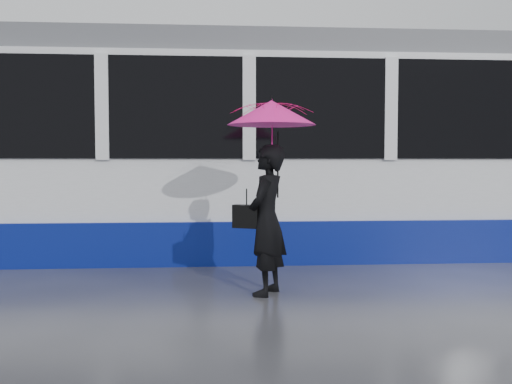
{
  "coord_description": "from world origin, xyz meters",
  "views": [
    {
      "loc": [
        0.73,
        -6.63,
        1.45
      ],
      "look_at": [
        1.23,
        0.01,
        1.1
      ],
      "focal_mm": 40.0,
      "sensor_mm": 36.0,
      "label": 1
    }
  ],
  "objects": [
    {
      "name": "woman",
      "position": [
        1.31,
        -0.48,
        0.82
      ],
      "size": [
        0.61,
        0.71,
        1.64
      ],
      "primitive_type": "imported",
      "rotation": [
        0.0,
        0.0,
        -2.0
      ],
      "color": "black",
      "rests_on": "ground"
    },
    {
      "name": "umbrella",
      "position": [
        1.36,
        -0.48,
        1.8
      ],
      "size": [
        1.28,
        1.28,
        1.11
      ],
      "rotation": [
        0.0,
        0.0,
        -0.43
      ],
      "color": "#DB127A",
      "rests_on": "ground"
    },
    {
      "name": "handbag",
      "position": [
        1.09,
        -0.46,
        0.86
      ],
      "size": [
        0.32,
        0.24,
        0.43
      ],
      "rotation": [
        0.0,
        0.0,
        -0.43
      ],
      "color": "black",
      "rests_on": "ground"
    },
    {
      "name": "ground",
      "position": [
        0.0,
        0.0,
        0.0
      ],
      "size": [
        90.0,
        90.0,
        0.0
      ],
      "primitive_type": "plane",
      "color": "#2E2E34",
      "rests_on": "ground"
    },
    {
      "name": "tram",
      "position": [
        -0.27,
        2.5,
        1.64
      ],
      "size": [
        26.0,
        2.56,
        3.35
      ],
      "color": "white",
      "rests_on": "ground"
    },
    {
      "name": "rails",
      "position": [
        0.0,
        2.5,
        0.01
      ],
      "size": [
        34.0,
        1.51,
        0.02
      ],
      "color": "#3F3D38",
      "rests_on": "ground"
    }
  ]
}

